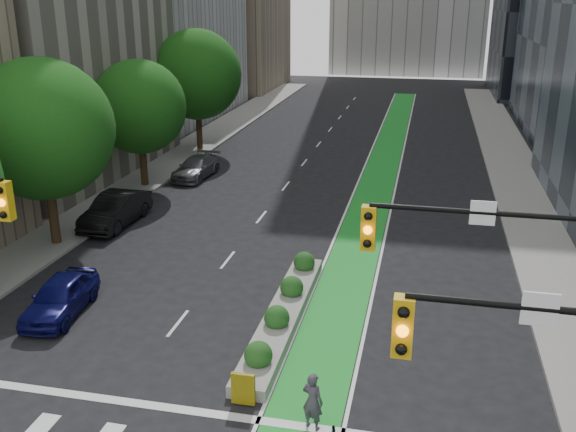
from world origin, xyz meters
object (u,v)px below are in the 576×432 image
at_px(parked_car_left_near, 60,297).
at_px(parked_car_left_far, 196,168).
at_px(median_planter, 283,311).
at_px(cyclist, 313,401).
at_px(parked_car_left_mid, 116,210).

xyz_separation_m(parked_car_left_near, parked_car_left_far, (-1.63, 18.91, -0.04)).
bearing_deg(parked_car_left_far, median_planter, -56.78).
height_order(median_planter, parked_car_left_far, parked_car_left_far).
xyz_separation_m(cyclist, parked_car_left_mid, (-12.84, 13.98, -0.03)).
distance_m(parked_car_left_mid, parked_car_left_far, 9.52).
bearing_deg(parked_car_left_mid, parked_car_left_near, -73.53).
distance_m(parked_car_left_near, parked_car_left_far, 18.98).
distance_m(parked_car_left_near, parked_car_left_mid, 9.75).
bearing_deg(parked_car_left_far, parked_car_left_near, -80.99).
bearing_deg(median_planter, parked_car_left_near, -171.21).
distance_m(median_planter, parked_car_left_near, 8.30).
bearing_deg(cyclist, parked_car_left_mid, -27.47).
distance_m(cyclist, parked_car_left_far, 26.33).
bearing_deg(median_planter, cyclist, -69.83).
bearing_deg(cyclist, median_planter, -49.87).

